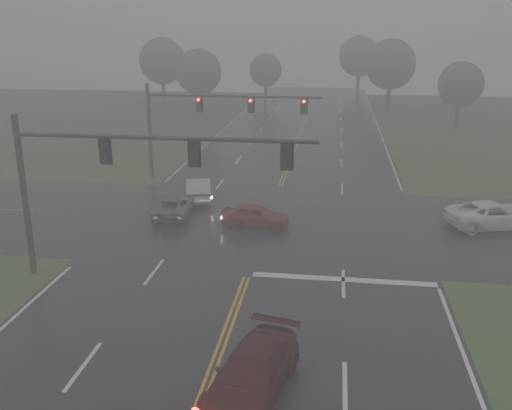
# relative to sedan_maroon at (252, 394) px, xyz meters

# --- Properties ---
(main_road) EXTENTS (18.00, 160.00, 0.02)m
(main_road) POSITION_rel_sedan_maroon_xyz_m (-1.54, 14.68, 0.00)
(main_road) COLOR black
(main_road) RESTS_ON ground
(cross_street) EXTENTS (120.00, 14.00, 0.02)m
(cross_street) POSITION_rel_sedan_maroon_xyz_m (-1.54, 16.68, 0.00)
(cross_street) COLOR black
(cross_street) RESTS_ON ground
(stop_bar) EXTENTS (8.50, 0.50, 0.01)m
(stop_bar) POSITION_rel_sedan_maroon_xyz_m (2.96, 9.08, 0.00)
(stop_bar) COLOR silver
(stop_bar) RESTS_ON ground
(sedan_maroon) EXTENTS (3.12, 5.46, 1.49)m
(sedan_maroon) POSITION_rel_sedan_maroon_xyz_m (0.00, 0.00, 0.00)
(sedan_maroon) COLOR #3A0A0D
(sedan_maroon) RESTS_ON ground
(sedan_red) EXTENTS (4.04, 1.80, 1.35)m
(sedan_red) POSITION_rel_sedan_maroon_xyz_m (-2.11, 15.81, 0.00)
(sedan_red) COLOR maroon
(sedan_red) RESTS_ON ground
(sedan_silver) EXTENTS (2.60, 4.80, 1.50)m
(sedan_silver) POSITION_rel_sedan_maroon_xyz_m (-6.71, 20.74, 0.00)
(sedan_silver) COLOR #A8ABB0
(sedan_silver) RESTS_ON ground
(car_grey) EXTENTS (2.62, 4.88, 1.30)m
(car_grey) POSITION_rel_sedan_maroon_xyz_m (-7.40, 17.13, 0.00)
(car_grey) COLOR #4F5156
(car_grey) RESTS_ON ground
(pickup_white) EXTENTS (5.95, 3.96, 1.52)m
(pickup_white) POSITION_rel_sedan_maroon_xyz_m (11.64, 17.60, 0.00)
(pickup_white) COLOR white
(pickup_white) RESTS_ON ground
(signal_gantry_near) EXTENTS (13.55, 0.33, 7.60)m
(signal_gantry_near) POSITION_rel_sedan_maroon_xyz_m (-7.58, 7.90, 5.34)
(signal_gantry_near) COLOR black
(signal_gantry_near) RESTS_ON ground
(signal_gantry_far) EXTENTS (13.16, 0.36, 7.19)m
(signal_gantry_far) POSITION_rel_sedan_maroon_xyz_m (-7.66, 26.17, 5.06)
(signal_gantry_far) COLOR black
(signal_gantry_far) RESTS_ON ground
(tree_nw_a) EXTENTS (5.83, 5.83, 8.56)m
(tree_nw_a) POSITION_rel_sedan_maroon_xyz_m (-15.23, 56.95, 5.62)
(tree_nw_a) COLOR #312620
(tree_nw_a) RESTS_ON ground
(tree_ne_a) EXTENTS (6.61, 6.61, 9.72)m
(tree_ne_a) POSITION_rel_sedan_maroon_xyz_m (9.17, 63.21, 6.39)
(tree_ne_a) COLOR #312620
(tree_ne_a) RESTS_ON ground
(tree_n_mid) EXTENTS (4.97, 4.97, 7.31)m
(tree_n_mid) POSITION_rel_sedan_maroon_xyz_m (-8.56, 72.68, 4.80)
(tree_n_mid) COLOR #312620
(tree_n_mid) RESTS_ON ground
(tree_e_near) EXTENTS (5.10, 5.10, 7.49)m
(tree_e_near) POSITION_rel_sedan_maroon_xyz_m (16.14, 52.51, 4.92)
(tree_e_near) COLOR #312620
(tree_e_near) RESTS_ON ground
(tree_nw_b) EXTENTS (6.62, 6.62, 9.72)m
(tree_nw_b) POSITION_rel_sedan_maroon_xyz_m (-22.80, 66.33, 6.39)
(tree_nw_b) COLOR #312620
(tree_nw_b) RESTS_ON ground
(tree_n_far) EXTENTS (6.67, 6.67, 9.80)m
(tree_n_far) POSITION_rel_sedan_maroon_xyz_m (5.73, 82.71, 6.44)
(tree_n_far) COLOR #312620
(tree_n_far) RESTS_ON ground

